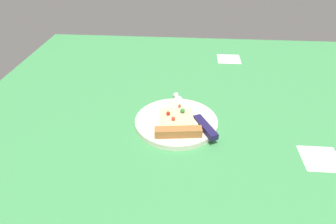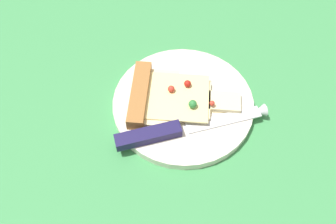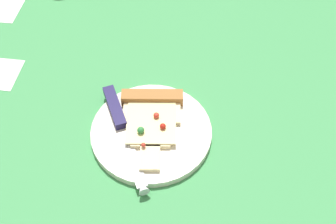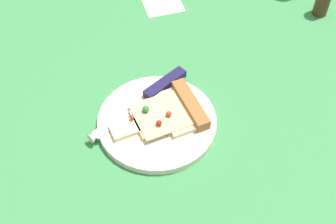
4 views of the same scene
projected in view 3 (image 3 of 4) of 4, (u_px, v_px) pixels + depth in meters
ground_plane at (108, 125)px, 82.14cm from camera, size 144.57×144.57×3.00cm
plate at (151, 132)px, 78.34cm from camera, size 22.75×22.75×1.49cm
pizza_slice at (152, 116)px, 78.73cm from camera, size 18.23×12.31×2.62cm
knife at (121, 125)px, 77.64cm from camera, size 22.32×12.80×2.45cm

